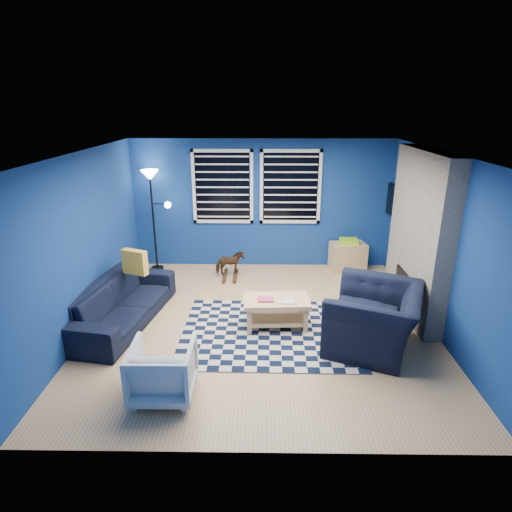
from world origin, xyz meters
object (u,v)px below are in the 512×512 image
at_px(armchair_bent, 163,370).
at_px(armchair_big, 374,318).
at_px(cabinet, 348,256).
at_px(sofa, 121,303).
at_px(rocking_horse, 230,263).
at_px(coffee_table, 276,307).
at_px(tv, 396,203).
at_px(floor_lamp, 152,189).

bearing_deg(armchair_bent, armchair_big, -157.88).
bearing_deg(cabinet, sofa, -159.79).
bearing_deg(sofa, rocking_horse, -30.53).
bearing_deg(coffee_table, cabinet, 57.66).
relative_size(armchair_big, coffee_table, 1.33).
relative_size(tv, coffee_table, 1.03).
xyz_separation_m(armchair_bent, rocking_horse, (0.50, 3.46, -0.03)).
bearing_deg(coffee_table, tv, 43.10).
height_order(tv, sofa, tv).
bearing_deg(cabinet, armchair_bent, -135.62).
distance_m(armchair_big, coffee_table, 1.38).
relative_size(armchair_big, cabinet, 1.80).
relative_size(rocking_horse, floor_lamp, 0.27).
bearing_deg(armchair_big, tv, -177.79).
distance_m(sofa, armchair_big, 3.64).
bearing_deg(tv, armchair_bent, -133.98).
bearing_deg(tv, cabinet, 161.52).
distance_m(armchair_big, rocking_horse, 3.18).
bearing_deg(sofa, armchair_big, -90.15).
relative_size(armchair_big, rocking_horse, 2.49).
bearing_deg(coffee_table, sofa, 177.10).
bearing_deg(cabinet, tv, -28.65).
bearing_deg(rocking_horse, cabinet, -100.97).
xyz_separation_m(sofa, armchair_bent, (0.99, -1.70, 0.00)).
xyz_separation_m(sofa, cabinet, (3.78, 2.21, -0.04)).
height_order(armchair_big, cabinet, armchair_big).
height_order(tv, floor_lamp, floor_lamp).
bearing_deg(cabinet, coffee_table, -132.51).
bearing_deg(floor_lamp, coffee_table, -45.60).
distance_m(armchair_bent, cabinet, 4.80).
bearing_deg(rocking_horse, tv, -108.33).
relative_size(sofa, cabinet, 3.05).
bearing_deg(tv, coffee_table, -136.90).
height_order(tv, rocking_horse, tv).
height_order(tv, armchair_big, tv).
xyz_separation_m(tv, armchair_big, (-0.94, -2.58, -0.98)).
height_order(sofa, armchair_bent, armchair_bent).
bearing_deg(floor_lamp, armchair_bent, -76.05).
height_order(cabinet, floor_lamp, floor_lamp).
bearing_deg(floor_lamp, cabinet, 0.06).
distance_m(tv, cabinet, 1.37).
bearing_deg(tv, armchair_big, -109.98).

